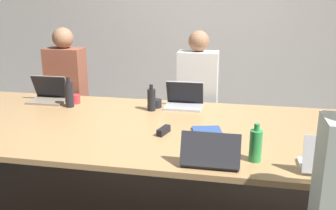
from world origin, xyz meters
name	(u,v)px	position (x,y,z in m)	size (l,w,h in m)	color
ground_plane	(161,207)	(0.00, 0.00, 0.00)	(24.00, 24.00, 0.00)	#4C4742
curtain_wall	(196,20)	(0.00, 2.16, 1.40)	(12.00, 0.06, 2.80)	beige
conference_table	(160,132)	(0.00, 0.00, 0.68)	(3.94, 1.51, 0.72)	tan
laptop_near_right	(334,162)	(1.15, -0.58, 0.79)	(0.37, 0.23, 0.24)	silver
laptop_far_center	(184,100)	(0.10, 0.57, 0.79)	(0.34, 0.24, 0.24)	#B7B7BC
person_far_center	(197,100)	(0.18, 1.01, 0.67)	(0.40, 0.24, 1.38)	#2D2D38
cup_far_center	(156,103)	(-0.14, 0.50, 0.76)	(0.09, 0.09, 0.08)	#232328
bottle_far_center	(151,99)	(-0.17, 0.40, 0.82)	(0.07, 0.07, 0.24)	black
laptop_far_left	(49,94)	(-1.21, 0.51, 0.79)	(0.35, 0.26, 0.25)	gray
person_far_left	(67,94)	(-1.25, 0.97, 0.68)	(0.40, 0.24, 1.39)	#2D2D38
cup_far_left	(75,99)	(-0.93, 0.49, 0.76)	(0.09, 0.09, 0.08)	red
bottle_far_left	(69,94)	(-0.93, 0.37, 0.84)	(0.08, 0.08, 0.28)	black
laptop_near_midright	(211,155)	(0.44, -0.62, 0.79)	(0.35, 0.22, 0.21)	#333338
bottle_near_midright	(256,145)	(0.71, -0.50, 0.83)	(0.08, 0.08, 0.24)	green
stapler	(164,131)	(0.06, -0.15, 0.75)	(0.08, 0.16, 0.05)	black
notebook	(207,131)	(0.37, -0.05, 0.73)	(0.25, 0.21, 0.02)	#2D4C8C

